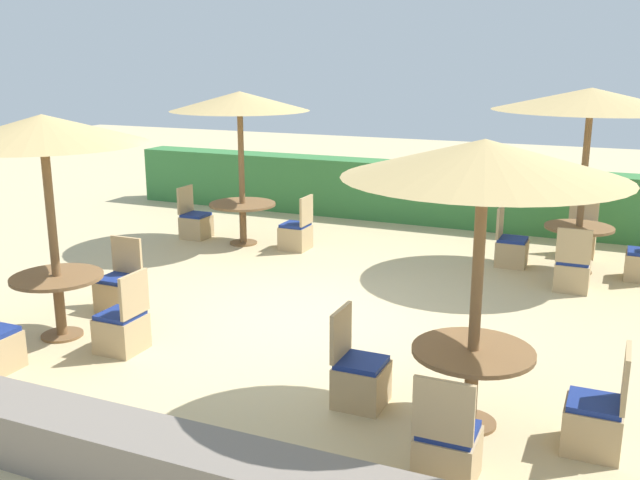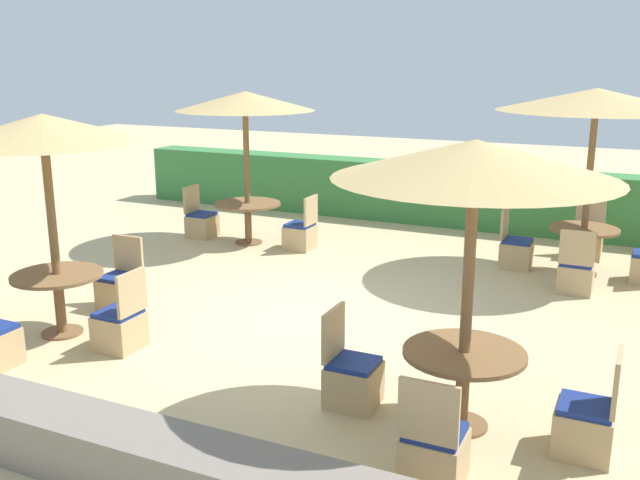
# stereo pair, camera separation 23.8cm
# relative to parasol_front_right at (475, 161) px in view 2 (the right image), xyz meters

# --- Properties ---
(ground_plane) EXTENTS (40.00, 40.00, 0.00)m
(ground_plane) POSITION_rel_parasol_front_right_xyz_m (-2.47, 1.72, -2.37)
(ground_plane) COLOR #C6B284
(hedge_row) EXTENTS (13.00, 0.70, 1.16)m
(hedge_row) POSITION_rel_parasol_front_right_xyz_m (-2.47, 7.66, -1.79)
(hedge_row) COLOR #387A3D
(hedge_row) RESTS_ON ground_plane
(stone_border) EXTENTS (10.00, 0.56, 0.47)m
(stone_border) POSITION_rel_parasol_front_right_xyz_m (-2.47, -1.94, -2.14)
(stone_border) COLOR slate
(stone_border) RESTS_ON ground_plane
(parasol_front_right) EXTENTS (2.35, 2.35, 2.55)m
(parasol_front_right) POSITION_rel_parasol_front_right_xyz_m (0.00, 0.00, 0.00)
(parasol_front_right) COLOR brown
(parasol_front_right) RESTS_ON ground_plane
(round_table_front_right) EXTENTS (1.07, 1.07, 0.72)m
(round_table_front_right) POSITION_rel_parasol_front_right_xyz_m (-0.00, 0.00, -1.81)
(round_table_front_right) COLOR brown
(round_table_front_right) RESTS_ON ground_plane
(patio_chair_front_right_west) EXTENTS (0.46, 0.46, 0.93)m
(patio_chair_front_right_west) POSITION_rel_parasol_front_right_xyz_m (-1.04, -0.03, -2.11)
(patio_chair_front_right_west) COLOR tan
(patio_chair_front_right_west) RESTS_ON ground_plane
(patio_chair_front_right_east) EXTENTS (0.46, 0.46, 0.93)m
(patio_chair_front_right_east) POSITION_rel_parasol_front_right_xyz_m (1.04, -0.02, -2.11)
(patio_chair_front_right_east) COLOR tan
(patio_chair_front_right_east) RESTS_ON ground_plane
(patio_chair_front_right_south) EXTENTS (0.46, 0.46, 0.93)m
(patio_chair_front_right_south) POSITION_rel_parasol_front_right_xyz_m (0.02, -0.95, -2.11)
(patio_chair_front_right_south) COLOR tan
(patio_chair_front_right_south) RESTS_ON ground_plane
(parasol_back_left) EXTENTS (2.36, 2.36, 2.63)m
(parasol_back_left) POSITION_rel_parasol_front_right_xyz_m (-4.99, 4.75, 0.08)
(parasol_back_left) COLOR brown
(parasol_back_left) RESTS_ON ground_plane
(round_table_back_left) EXTENTS (1.15, 1.15, 0.73)m
(round_table_back_left) POSITION_rel_parasol_front_right_xyz_m (-4.99, 4.75, -1.79)
(round_table_back_left) COLOR brown
(round_table_back_left) RESTS_ON ground_plane
(patio_chair_back_left_west) EXTENTS (0.46, 0.46, 0.93)m
(patio_chair_back_left_west) POSITION_rel_parasol_front_right_xyz_m (-6.00, 4.77, -2.11)
(patio_chair_back_left_west) COLOR tan
(patio_chair_back_left_west) RESTS_ON ground_plane
(patio_chair_back_left_east) EXTENTS (0.46, 0.46, 0.93)m
(patio_chair_back_left_east) POSITION_rel_parasol_front_right_xyz_m (-3.98, 4.78, -2.11)
(patio_chair_back_left_east) COLOR tan
(patio_chair_back_left_east) RESTS_ON ground_plane
(parasol_back_right) EXTENTS (2.81, 2.81, 2.76)m
(parasol_back_right) POSITION_rel_parasol_front_right_xyz_m (0.50, 5.27, 0.21)
(parasol_back_right) COLOR brown
(parasol_back_right) RESTS_ON ground_plane
(round_table_back_right) EXTENTS (1.01, 1.01, 0.72)m
(round_table_back_right) POSITION_rel_parasol_front_right_xyz_m (0.50, 5.27, -1.81)
(round_table_back_right) COLOR brown
(round_table_back_right) RESTS_ON ground_plane
(patio_chair_back_right_west) EXTENTS (0.46, 0.46, 0.93)m
(patio_chair_back_right_west) POSITION_rel_parasol_front_right_xyz_m (-0.47, 5.24, -2.11)
(patio_chair_back_right_west) COLOR tan
(patio_chair_back_right_west) RESTS_ON ground_plane
(patio_chair_back_right_north) EXTENTS (0.46, 0.46, 0.93)m
(patio_chair_back_right_north) POSITION_rel_parasol_front_right_xyz_m (0.49, 6.28, -2.11)
(patio_chair_back_right_north) COLOR tan
(patio_chair_back_right_north) RESTS_ON ground_plane
(patio_chair_back_right_south) EXTENTS (0.46, 0.46, 0.93)m
(patio_chair_back_right_south) POSITION_rel_parasol_front_right_xyz_m (0.51, 4.33, -2.11)
(patio_chair_back_right_south) COLOR tan
(patio_chair_back_right_south) RESTS_ON ground_plane
(parasol_front_left) EXTENTS (2.26, 2.26, 2.59)m
(parasol_front_left) POSITION_rel_parasol_front_right_xyz_m (-4.84, 0.15, 0.03)
(parasol_front_left) COLOR brown
(parasol_front_left) RESTS_ON ground_plane
(round_table_front_left) EXTENTS (1.04, 1.04, 0.75)m
(round_table_front_left) POSITION_rel_parasol_front_right_xyz_m (-4.84, 0.15, -1.79)
(round_table_front_left) COLOR brown
(round_table_front_left) RESTS_ON ground_plane
(patio_chair_front_left_north) EXTENTS (0.46, 0.46, 0.93)m
(patio_chair_front_left_north) POSITION_rel_parasol_front_right_xyz_m (-4.80, 1.16, -2.11)
(patio_chair_front_left_north) COLOR tan
(patio_chair_front_left_north) RESTS_ON ground_plane
(patio_chair_front_left_east) EXTENTS (0.46, 0.46, 0.93)m
(patio_chair_front_left_east) POSITION_rel_parasol_front_right_xyz_m (-3.90, 0.10, -2.11)
(patio_chair_front_left_east) COLOR tan
(patio_chair_front_left_east) RESTS_ON ground_plane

